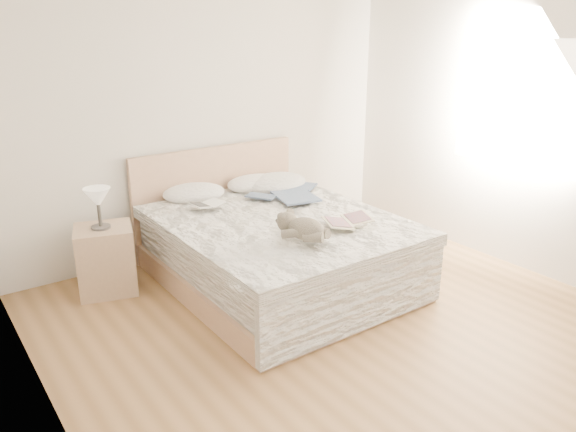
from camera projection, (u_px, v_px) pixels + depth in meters
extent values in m
cube|color=brown|center=(369.00, 340.00, 3.96)|extent=(4.00, 4.50, 0.00)
cube|color=silver|center=(209.00, 109.00, 5.24)|extent=(4.00, 0.02, 2.70)
cube|color=silver|center=(43.00, 212.00, 2.42)|extent=(0.02, 4.50, 2.70)
cube|color=silver|center=(555.00, 121.00, 4.61)|extent=(0.02, 4.50, 2.70)
cube|color=white|center=(523.00, 105.00, 4.80)|extent=(0.02, 1.30, 1.10)
cube|color=tan|center=(276.00, 271.00, 4.81)|extent=(1.68, 2.08, 0.20)
cube|color=white|center=(276.00, 244.00, 4.73)|extent=(1.60, 2.00, 0.30)
cube|color=white|center=(280.00, 225.00, 4.63)|extent=(1.72, 2.05, 0.10)
cube|color=tan|center=(216.00, 197.00, 5.48)|extent=(1.70, 0.06, 1.00)
cube|color=tan|center=(106.00, 260.00, 4.60)|extent=(0.55, 0.51, 0.56)
cylinder|color=#45403C|center=(101.00, 227.00, 4.49)|extent=(0.15, 0.15, 0.02)
cylinder|color=#3C3833|center=(99.00, 214.00, 4.45)|extent=(0.03, 0.03, 0.21)
cone|color=beige|center=(98.00, 197.00, 4.41)|extent=(0.28, 0.28, 0.15)
ellipsoid|color=white|center=(194.00, 193.00, 5.13)|extent=(0.65, 0.53, 0.17)
ellipsoid|color=white|center=(257.00, 184.00, 5.42)|extent=(0.68, 0.57, 0.17)
ellipsoid|color=silver|center=(276.00, 183.00, 5.44)|extent=(0.65, 0.46, 0.19)
cube|color=white|center=(207.00, 205.00, 4.84)|extent=(0.30, 0.22, 0.02)
cube|color=beige|center=(348.00, 221.00, 4.44)|extent=(0.49, 0.42, 0.03)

